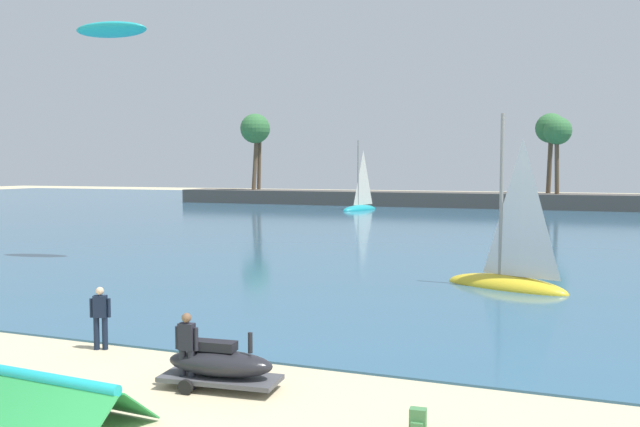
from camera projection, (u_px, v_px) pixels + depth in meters
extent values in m
cube|color=#33607F|center=(497.00, 216.00, 66.20)|extent=(220.00, 106.57, 0.06)
cube|color=#514C47|center=(510.00, 201.00, 78.50)|extent=(85.47, 6.00, 1.80)
cylinder|color=brown|center=(557.00, 163.00, 75.08)|extent=(0.65, 0.85, 7.10)
sphere|color=#38753D|center=(558.00, 131.00, 74.84)|extent=(3.09, 3.09, 3.09)
cylinder|color=brown|center=(550.00, 161.00, 77.45)|extent=(0.74, 0.92, 7.55)
sphere|color=#38753D|center=(551.00, 128.00, 77.20)|extent=(3.41, 3.41, 3.41)
cylinder|color=brown|center=(255.00, 159.00, 90.16)|extent=(0.87, 1.00, 8.23)
sphere|color=#38753D|center=(255.00, 128.00, 89.88)|extent=(3.96, 3.96, 3.96)
cylinder|color=brown|center=(259.00, 159.00, 91.30)|extent=(0.77, 0.61, 8.19)
sphere|color=#38753D|center=(259.00, 129.00, 91.02)|extent=(2.97, 2.97, 2.97)
cube|color=green|center=(77.00, 394.00, 12.89)|extent=(3.21, 1.16, 0.78)
cube|color=green|center=(31.00, 413.00, 11.89)|extent=(3.21, 1.16, 0.78)
cylinder|color=#1EADB2|center=(54.00, 380.00, 12.36)|extent=(3.00, 0.41, 0.22)
cube|color=#4C4C51|center=(220.00, 378.00, 14.55)|extent=(2.68, 1.23, 0.10)
cylinder|color=black|center=(185.00, 387.00, 14.17)|extent=(0.33, 0.13, 0.32)
cylinder|color=black|center=(208.00, 372.00, 15.24)|extent=(0.33, 0.13, 0.32)
ellipsoid|color=#232328|center=(220.00, 363.00, 14.53)|extent=(2.47, 1.05, 0.56)
cube|color=black|center=(212.00, 345.00, 14.56)|extent=(1.13, 0.46, 0.20)
cylinder|color=black|center=(250.00, 343.00, 14.30)|extent=(0.10, 0.10, 0.44)
cylinder|color=#23232D|center=(192.00, 370.00, 14.49)|extent=(0.15, 0.15, 0.86)
cylinder|color=#23232D|center=(183.00, 369.00, 14.56)|extent=(0.15, 0.15, 0.86)
cube|color=#23232D|center=(187.00, 337.00, 14.47)|extent=(0.35, 0.22, 0.58)
sphere|color=brown|center=(186.00, 318.00, 14.45)|extent=(0.21, 0.21, 0.21)
cylinder|color=#23232D|center=(196.00, 339.00, 14.41)|extent=(0.09, 0.09, 0.50)
cylinder|color=#23232D|center=(177.00, 338.00, 14.55)|extent=(0.09, 0.09, 0.50)
cylinder|color=#141E33|center=(105.00, 333.00, 17.66)|extent=(0.15, 0.15, 0.86)
cylinder|color=#141E33|center=(97.00, 333.00, 17.66)|extent=(0.15, 0.15, 0.86)
cube|color=#141E33|center=(100.00, 306.00, 17.61)|extent=(0.39, 0.31, 0.58)
sphere|color=beige|center=(100.00, 291.00, 17.58)|extent=(0.21, 0.21, 0.21)
cylinder|color=#141E33|center=(109.00, 308.00, 17.62)|extent=(0.09, 0.09, 0.50)
cylinder|color=#141E33|center=(91.00, 308.00, 17.61)|extent=(0.09, 0.09, 0.50)
cube|color=#47844C|center=(418.00, 420.00, 12.15)|extent=(0.31, 0.22, 0.44)
ellipsoid|color=yellow|center=(506.00, 288.00, 26.47)|extent=(5.27, 3.26, 1.01)
cylinder|color=gray|center=(501.00, 194.00, 26.39)|extent=(0.15, 0.15, 6.33)
pyramid|color=white|center=(522.00, 207.00, 25.85)|extent=(2.18, 0.97, 5.38)
ellipsoid|color=teal|center=(360.00, 210.00, 74.77)|extent=(3.39, 5.98, 1.15)
cylinder|color=gray|center=(358.00, 173.00, 74.26)|extent=(0.17, 0.17, 7.16)
pyramid|color=silver|center=(363.00, 177.00, 75.05)|extent=(0.95, 2.51, 6.09)
ellipsoid|color=#1EADB2|center=(111.00, 30.00, 32.97)|extent=(3.94, 1.86, 0.91)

